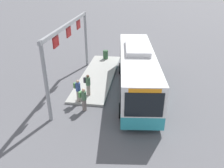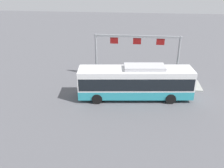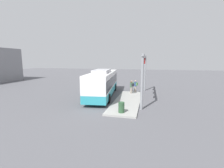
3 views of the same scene
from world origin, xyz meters
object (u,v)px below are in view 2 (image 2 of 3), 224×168
at_px(trash_bin, 193,81).
at_px(bus_main, 135,81).
at_px(person_boarding, 106,76).
at_px(person_waiting_near, 114,73).
at_px(person_waiting_mid, 122,74).

bearing_deg(trash_bin, bus_main, 29.16).
bearing_deg(person_boarding, bus_main, 64.32).
distance_m(person_boarding, person_waiting_near, 1.09).
height_order(person_waiting_near, person_waiting_mid, same).
height_order(person_boarding, person_waiting_near, person_waiting_near).
bearing_deg(person_boarding, person_waiting_near, 144.49).
relative_size(person_waiting_near, person_waiting_mid, 1.00).
bearing_deg(person_waiting_near, trash_bin, 121.15).
bearing_deg(person_waiting_mid, person_waiting_near, -83.97).
height_order(person_waiting_mid, trash_bin, person_waiting_mid).
bearing_deg(person_waiting_mid, bus_main, 56.39).
xyz_separation_m(person_waiting_mid, trash_bin, (-7.92, -0.07, -0.44)).
xyz_separation_m(person_boarding, person_waiting_mid, (-1.84, -0.15, 0.16)).
bearing_deg(person_boarding, trash_bin, 110.03).
bearing_deg(bus_main, person_waiting_mid, -72.72).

